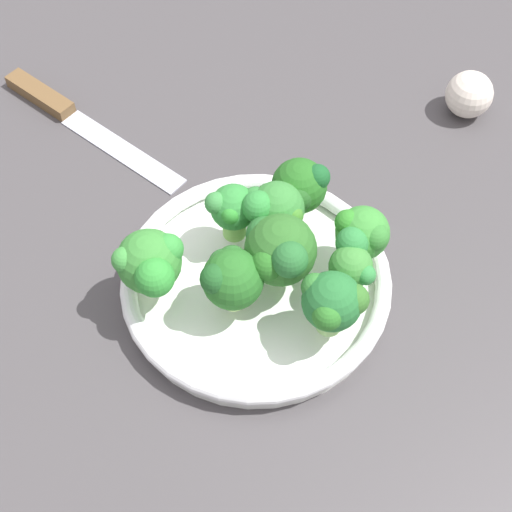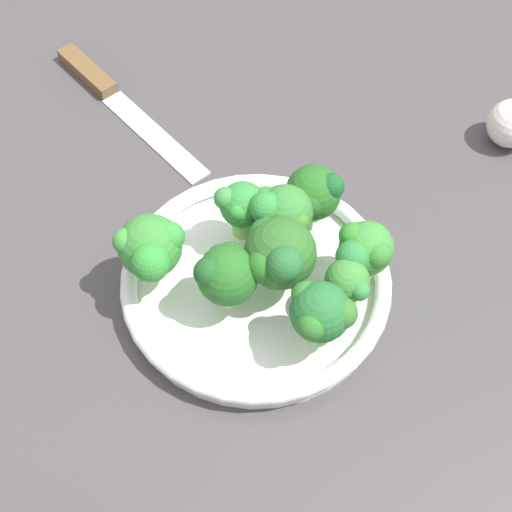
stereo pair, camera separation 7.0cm
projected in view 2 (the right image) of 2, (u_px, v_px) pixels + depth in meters
ground_plane at (285, 276)px, 77.48cm from camera, size 130.00×130.00×2.50cm
bowl at (256, 282)px, 73.74cm from camera, size 25.97×25.97×2.94cm
broccoli_floret_0 at (278, 254)px, 68.74cm from camera, size 6.67×7.44×7.45cm
broccoli_floret_1 at (320, 313)px, 65.36cm from camera, size 5.76×5.49×6.81cm
broccoli_floret_2 at (364, 250)px, 69.33cm from camera, size 5.77×5.39×6.35cm
broccoli_floret_3 at (151, 251)px, 69.29cm from camera, size 6.57×6.97×6.74cm
broccoli_floret_4 at (226, 273)px, 68.19cm from camera, size 5.83×5.75×6.42cm
broccoli_floret_5 at (241, 207)px, 72.24cm from camera, size 4.94×4.47×6.34cm
broccoli_floret_6 at (313, 195)px, 73.50cm from camera, size 5.83×5.70×6.22cm
broccoli_floret_7 at (282, 212)px, 71.54cm from camera, size 6.28×5.50×6.98cm
broccoli_floret_8 at (347, 282)px, 67.87cm from camera, size 4.03×4.64×5.84cm
knife at (110, 93)px, 90.05cm from camera, size 16.20×23.79×1.50cm
garlic_bulb at (511, 123)px, 84.28cm from camera, size 5.38×5.38×5.38cm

